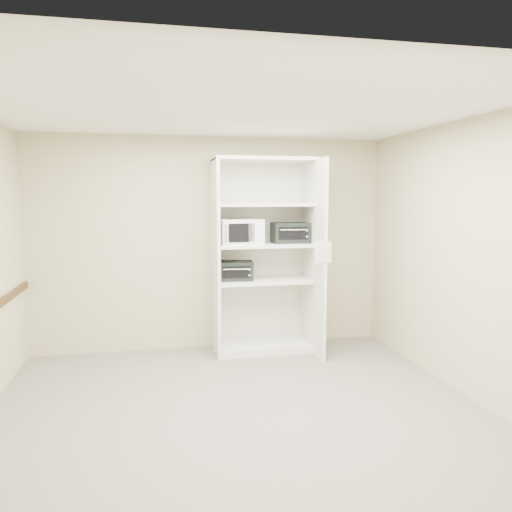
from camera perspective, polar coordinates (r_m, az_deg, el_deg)
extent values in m
cube|color=#635F56|center=(4.81, -2.05, -17.06)|extent=(4.50, 4.00, 0.01)
cube|color=white|center=(4.47, -2.20, 16.50)|extent=(4.50, 4.00, 0.01)
cube|color=tan|center=(6.41, -5.17, 1.42)|extent=(4.50, 0.02, 2.70)
cube|color=tan|center=(2.53, 5.67, -6.87)|extent=(4.50, 0.02, 2.70)
cube|color=tan|center=(5.31, 22.57, -0.18)|extent=(0.02, 4.00, 2.70)
cube|color=silver|center=(6.11, -4.61, -0.25)|extent=(0.04, 0.60, 2.40)
cube|color=silver|center=(6.23, 6.57, -0.14)|extent=(0.04, 0.90, 2.40)
cube|color=silver|center=(6.51, 0.29, 0.20)|extent=(1.24, 0.02, 2.40)
cube|color=silver|center=(6.48, 0.82, -10.25)|extent=(1.16, 0.56, 0.10)
cube|color=silver|center=(6.28, 0.83, -2.81)|extent=(1.16, 0.56, 0.04)
cube|color=silver|center=(6.22, 0.84, 1.28)|extent=(1.16, 0.56, 0.04)
cube|color=silver|center=(6.19, 0.85, 5.89)|extent=(1.16, 0.56, 0.04)
cube|color=silver|center=(6.21, 0.86, 10.97)|extent=(1.24, 0.60, 0.04)
cube|color=white|center=(6.09, -1.82, 2.80)|extent=(0.54, 0.42, 0.31)
cube|color=black|center=(6.30, 3.89, 2.68)|extent=(0.45, 0.34, 0.25)
cube|color=black|center=(6.20, -2.32, -1.68)|extent=(0.44, 0.35, 0.23)
cube|color=white|center=(5.78, 7.68, 0.45)|extent=(0.19, 0.01, 0.25)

